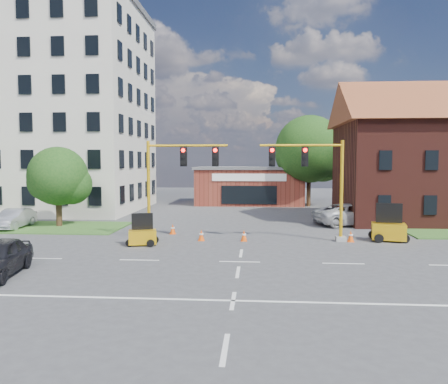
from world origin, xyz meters
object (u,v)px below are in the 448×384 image
(signal_mast_west, at_px, (174,177))
(trailer_west, at_px, (142,236))
(pickup_white, at_px, (352,214))
(signal_mast_east, at_px, (315,178))
(trailer_east, at_px, (389,230))

(signal_mast_west, relative_size, trailer_west, 3.42)
(trailer_west, xyz_separation_m, pickup_white, (14.07, 9.16, 0.27))
(signal_mast_east, distance_m, pickup_white, 8.58)
(signal_mast_west, height_order, trailer_west, signal_mast_west)
(signal_mast_west, relative_size, trailer_east, 2.77)
(trailer_west, height_order, trailer_east, trailer_east)
(signal_mast_east, bearing_deg, trailer_west, -168.20)
(signal_mast_west, xyz_separation_m, trailer_east, (13.31, 0.27, -3.22))
(signal_mast_east, bearing_deg, pickup_white, 61.26)
(trailer_west, height_order, pickup_white, trailer_west)
(trailer_west, distance_m, trailer_east, 15.01)
(signal_mast_west, xyz_separation_m, pickup_white, (12.56, 7.02, -3.09))
(signal_mast_west, xyz_separation_m, signal_mast_east, (8.71, 0.00, 0.00))
(signal_mast_east, xyz_separation_m, trailer_east, (4.60, 0.27, -3.22))
(trailer_west, bearing_deg, pickup_white, 17.43)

